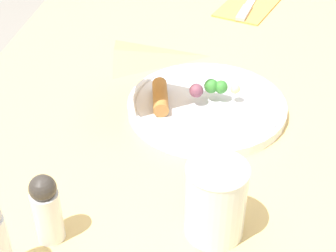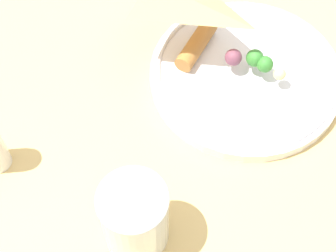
{
  "view_description": "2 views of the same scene",
  "coord_description": "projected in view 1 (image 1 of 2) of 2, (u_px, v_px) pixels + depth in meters",
  "views": [
    {
      "loc": [
        -0.69,
        -0.11,
        1.18
      ],
      "look_at": [
        -0.11,
        -0.03,
        0.74
      ],
      "focal_mm": 55.0,
      "sensor_mm": 36.0,
      "label": 1
    },
    {
      "loc": [
        -0.39,
        -0.25,
        1.26
      ],
      "look_at": [
        -0.14,
        -0.05,
        0.72
      ],
      "focal_mm": 55.0,
      "sensor_mm": 36.0,
      "label": 2
    }
  ],
  "objects": [
    {
      "name": "pepper_shaker",
      "position": [
        47.0,
        208.0,
        0.59
      ],
      "size": [
        0.03,
        0.03,
        0.09
      ],
      "color": "silver",
      "rests_on": "dining_table"
    },
    {
      "name": "milk_glass",
      "position": [
        215.0,
        203.0,
        0.6
      ],
      "size": [
        0.07,
        0.07,
        0.1
      ],
      "color": "white",
      "rests_on": "dining_table"
    },
    {
      "name": "butter_knife",
      "position": [
        249.0,
        4.0,
        1.16
      ],
      "size": [
        0.2,
        0.06,
        0.01
      ],
      "rotation": [
        0.0,
        0.0,
        -0.21
      ],
      "color": "#B2B2B7",
      "rests_on": "napkin_folded"
    },
    {
      "name": "plate_pizza",
      "position": [
        206.0,
        103.0,
        0.82
      ],
      "size": [
        0.25,
        0.25,
        0.05
      ],
      "color": "white",
      "rests_on": "dining_table"
    },
    {
      "name": "dining_table",
      "position": [
        163.0,
        153.0,
        0.91
      ],
      "size": [
        1.26,
        0.67,
        0.7
      ],
      "color": "#DBB770",
      "rests_on": "ground_plane"
    },
    {
      "name": "napkin_folded",
      "position": [
        250.0,
        4.0,
        1.17
      ],
      "size": [
        0.22,
        0.17,
        0.0
      ],
      "rotation": [
        0.0,
        0.0,
        -0.34
      ],
      "color": "#E59E4C",
      "rests_on": "dining_table"
    }
  ]
}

